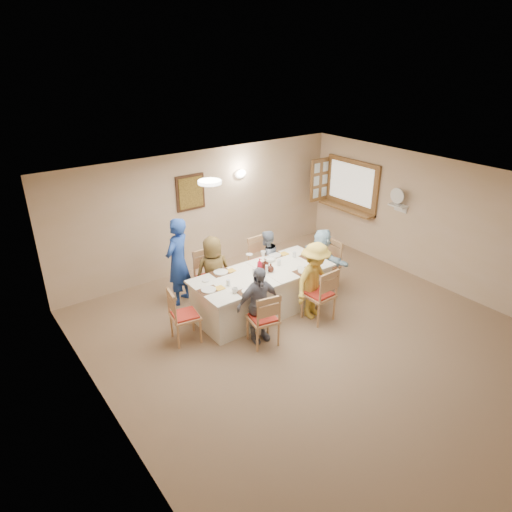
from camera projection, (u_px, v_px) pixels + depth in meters
ground at (317, 341)px, 7.39m from camera, size 7.00×7.00×0.00m
room_walls at (323, 256)px, 6.76m from camera, size 7.00×7.00×7.00m
wall_picture at (191, 193)px, 9.05m from camera, size 0.62×0.05×0.72m
wall_sconce at (241, 174)px, 9.60m from camera, size 0.26×0.09×0.18m
ceiling_light at (210, 182)px, 6.92m from camera, size 0.36×0.36×0.05m
serving_hatch at (352, 185)px, 10.24m from camera, size 0.06×1.50×1.15m
hatch_sill at (346, 208)px, 10.40m from camera, size 0.30×1.50×0.05m
shutter_door at (320, 180)px, 10.66m from camera, size 0.55×0.04×1.00m
fan_shelf at (398, 206)px, 9.26m from camera, size 0.22×0.36×0.03m
desk_fan at (398, 199)px, 9.18m from camera, size 0.30×0.30×0.28m
dining_table at (263, 291)px, 8.11m from camera, size 2.53×1.07×0.76m
chair_back_left at (210, 278)px, 8.32m from camera, size 0.48×0.48×1.00m
chair_back_right at (263, 262)px, 8.97m from camera, size 0.46×0.46×0.97m
chair_front_left at (263, 318)px, 7.16m from camera, size 0.53×0.53×0.93m
chair_front_right at (319, 294)px, 7.79m from camera, size 0.50×0.50×0.99m
chair_left_end at (185, 315)px, 7.24m from camera, size 0.52×0.52×0.93m
chair_right_end at (326, 264)px, 8.90m from camera, size 0.48×0.48×0.94m
diner_back_left at (213, 272)px, 8.16m from camera, size 0.82×0.69×1.34m
diner_back_right at (266, 259)px, 8.84m from camera, size 0.65×0.55×1.17m
diner_front_left at (258, 305)px, 7.17m from camera, size 0.83×0.49×1.29m
diner_front_right at (315, 281)px, 7.80m from camera, size 1.11×0.88×1.39m
diner_right_end at (322, 259)px, 8.77m from camera, size 1.15×0.38×1.23m
caregiver at (178, 262)px, 8.20m from camera, size 0.94×0.92×1.64m
placemat_fl at (249, 292)px, 7.32m from camera, size 0.37×0.27×0.01m
plate_fl at (249, 291)px, 7.31m from camera, size 0.23×0.23×0.01m
napkin_fl at (260, 289)px, 7.37m from camera, size 0.14×0.14×0.01m
placemat_fr at (305, 272)px, 7.96m from camera, size 0.37×0.27×0.01m
plate_fr at (305, 271)px, 7.96m from camera, size 0.24×0.24×0.02m
napkin_fr at (314, 270)px, 8.02m from camera, size 0.14×0.14×0.01m
placemat_bl at (221, 273)px, 7.93m from camera, size 0.35×0.26×0.01m
plate_bl at (221, 272)px, 7.93m from camera, size 0.25×0.25×0.02m
napkin_bl at (231, 270)px, 7.99m from camera, size 0.14×0.14×0.01m
placemat_br at (275, 255)px, 8.57m from camera, size 0.32×0.24×0.01m
plate_br at (275, 255)px, 8.57m from camera, size 0.23×0.23×0.01m
napkin_br at (284, 254)px, 8.63m from camera, size 0.15×0.15×0.01m
placemat_le at (209, 290)px, 7.35m from camera, size 0.32×0.24×0.01m
plate_le at (209, 290)px, 7.35m from camera, size 0.24×0.24×0.02m
napkin_le at (220, 288)px, 7.41m from camera, size 0.15×0.15×0.01m
placemat_re at (310, 256)px, 8.55m from camera, size 0.37×0.27×0.01m
plate_re at (310, 256)px, 8.54m from camera, size 0.23×0.23×0.01m
napkin_re at (319, 254)px, 8.60m from camera, size 0.14×0.14×0.01m
teacup_a at (235, 290)px, 7.28m from camera, size 0.14×0.14×0.08m
teacup_b at (263, 253)px, 8.55m from camera, size 0.16×0.16×0.09m
bowl_a at (261, 280)px, 7.63m from camera, size 0.32×0.32×0.05m
bowl_b at (270, 259)px, 8.35m from camera, size 0.23×0.23×0.06m
condiment_ketchup at (260, 265)px, 7.92m from camera, size 0.13×0.13×0.25m
condiment_brown at (265, 264)px, 7.99m from camera, size 0.10×0.10×0.21m
condiment_malt at (271, 268)px, 7.93m from camera, size 0.21×0.21×0.16m
drinking_glass at (254, 271)px, 7.88m from camera, size 0.06×0.06×0.10m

